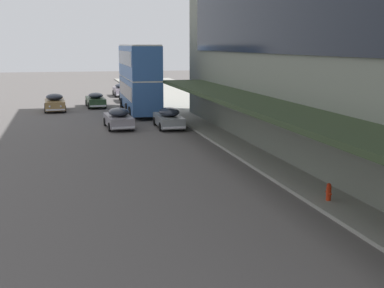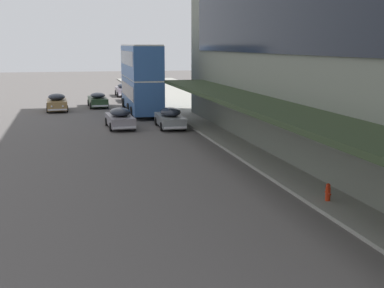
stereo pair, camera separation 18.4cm
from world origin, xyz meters
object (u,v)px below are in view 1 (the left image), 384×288
(sedan_second_mid, at_px, (129,95))
(sedan_second_near, at_px, (169,118))
(sedan_lead_near, at_px, (55,103))
(sedan_lead_mid, at_px, (96,100))
(sedan_far_back, at_px, (122,90))
(fire_hydrant, at_px, (329,192))
(transit_bus_kerbside_front, at_px, (139,76))
(sedan_trailing_near, at_px, (119,118))

(sedan_second_mid, bearing_deg, sedan_second_near, -88.29)
(sedan_second_near, bearing_deg, sedan_lead_near, 123.50)
(sedan_second_near, bearing_deg, sedan_lead_mid, 106.56)
(sedan_far_back, relative_size, fire_hydrant, 6.34)
(sedan_second_near, height_order, fire_hydrant, sedan_second_near)
(transit_bus_kerbside_front, bearing_deg, fire_hydrant, -84.08)
(sedan_second_near, distance_m, sedan_lead_near, 15.21)
(sedan_second_mid, distance_m, fire_hydrant, 40.30)
(sedan_lead_mid, bearing_deg, sedan_lead_near, -149.60)
(transit_bus_kerbside_front, xyz_separation_m, fire_hydrant, (3.13, -30.18, -2.83))
(sedan_lead_mid, bearing_deg, sedan_far_back, 70.92)
(sedan_lead_mid, distance_m, sedan_trailing_near, 14.24)
(sedan_second_mid, relative_size, sedan_far_back, 1.06)
(sedan_lead_mid, bearing_deg, fire_hydrant, -79.26)
(fire_hydrant, bearing_deg, sedan_lead_mid, 100.74)
(sedan_lead_mid, distance_m, sedan_second_mid, 6.03)
(sedan_lead_mid, relative_size, sedan_lead_near, 1.09)
(transit_bus_kerbside_front, height_order, fire_hydrant, transit_bus_kerbside_front)
(sedan_lead_mid, relative_size, sedan_trailing_near, 0.98)
(transit_bus_kerbside_front, height_order, sedan_lead_mid, transit_bus_kerbside_front)
(sedan_lead_near, bearing_deg, transit_bus_kerbside_front, -22.25)
(transit_bus_kerbside_front, bearing_deg, sedan_second_near, -85.01)
(sedan_far_back, xyz_separation_m, fire_hydrant, (2.94, -46.60, -0.28))
(sedan_second_near, relative_size, sedan_far_back, 1.09)
(sedan_second_mid, bearing_deg, sedan_far_back, 90.56)
(transit_bus_kerbside_front, relative_size, sedan_second_near, 2.40)
(sedan_second_mid, relative_size, sedan_second_near, 0.97)
(sedan_lead_mid, xyz_separation_m, sedan_trailing_near, (0.79, -14.21, 0.02))
(sedan_second_mid, distance_m, sedan_second_near, 19.62)
(sedan_second_near, bearing_deg, transit_bus_kerbside_front, 94.99)
(sedan_trailing_near, bearing_deg, sedan_second_near, -11.95)
(sedan_lead_mid, bearing_deg, sedan_trailing_near, -86.81)
(sedan_lead_mid, relative_size, sedan_far_back, 1.05)
(transit_bus_kerbside_front, height_order, sedan_lead_near, transit_bus_kerbside_front)
(sedan_second_mid, xyz_separation_m, sedan_far_back, (-0.06, 6.40, 0.04))
(sedan_trailing_near, bearing_deg, transit_bus_kerbside_front, 72.21)
(sedan_second_near, xyz_separation_m, sedan_trailing_near, (-3.66, 0.78, -0.00))
(sedan_lead_mid, relative_size, sedan_second_near, 0.97)
(sedan_second_mid, height_order, fire_hydrant, sedan_second_mid)
(sedan_second_near, height_order, sedan_trailing_near, sedan_second_near)
(sedan_second_mid, distance_m, sedan_trailing_near, 19.08)
(sedan_second_near, height_order, sedan_lead_near, sedan_lead_near)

